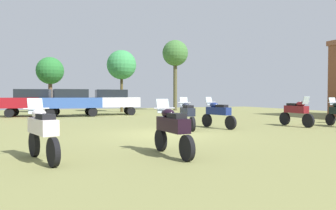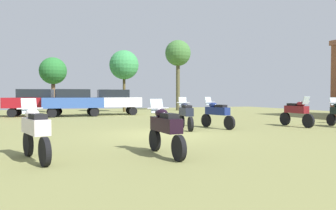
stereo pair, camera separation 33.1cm
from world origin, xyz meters
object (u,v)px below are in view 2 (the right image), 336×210
Objects in this scene: motorcycle_1 at (186,114)px; tree_4 at (53,71)px; car_2 at (36,101)px; car_1 at (113,100)px; tree_2 at (124,65)px; motorcycle_7 at (165,128)px; tree_6 at (178,54)px; motorcycle_5 at (35,130)px; car_4 at (73,101)px; motorcycle_6 at (297,112)px; motorcycle_10 at (217,113)px.

motorcycle_1 is 18.27m from tree_4.
car_1 is at bearing -83.60° from car_2.
tree_4 reaches higher than car_1.
tree_2 is at bearing -52.97° from car_2.
motorcycle_7 is 25.67m from tree_6.
car_1 is 0.97× the size of car_2.
motorcycle_5 is 0.49× the size of car_4.
car_2 reaches higher than motorcycle_6.
motorcycle_1 is 12.07m from car_4.
car_2 is (-0.44, 17.58, 0.44)m from motorcycle_5.
motorcycle_5 is 0.94× the size of motorcycle_10.
car_1 is 3.24m from car_4.
tree_6 is at bearing 1.26° from tree_4.
car_1 is at bearing 80.09° from motorcycle_7.
tree_6 reaches higher than motorcycle_7.
tree_4 reaches higher than car_4.
tree_2 is (-4.80, 17.01, 3.63)m from motorcycle_6.
motorcycle_5 is at bearing 18.68° from motorcycle_6.
motorcycle_6 is 4.17m from motorcycle_10.
car_1 is at bearing -113.79° from tree_2.
motorcycle_10 is at bearing -154.63° from car_4.
motorcycle_1 is at bearing 58.36° from motorcycle_7.
tree_6 is at bearing -95.57° from motorcycle_6.
motorcycle_5 is 3.16m from motorcycle_7.
motorcycle_1 is 0.44× the size of tree_4.
motorcycle_5 is 18.07m from car_1.
motorcycle_1 is 16.79m from tree_2.
motorcycle_1 is 5.77m from motorcycle_6.
motorcycle_6 is 21.21m from tree_4.
motorcycle_5 is 16.65m from car_4.
motorcycle_5 is at bearing 168.47° from motorcycle_7.
car_1 is 0.61× the size of tree_6.
motorcycle_1 is 0.98× the size of motorcycle_6.
motorcycle_6 is 17.98m from car_2.
motorcycle_6 is 0.99× the size of motorcycle_10.
motorcycle_10 is at bearing 47.38° from motorcycle_7.
motorcycle_6 is 0.50× the size of car_1.
motorcycle_7 is 0.48× the size of car_2.
car_1 is 5.70m from car_2.
tree_4 is (-6.92, 17.18, 2.96)m from motorcycle_10.
car_2 is 2.76m from car_4.
tree_2 is (5.03, 5.02, 3.20)m from car_4.
car_4 is (2.10, 16.52, 0.44)m from motorcycle_5.
motorcycle_7 is at bearing -159.44° from car_2.
motorcycle_7 is 22.66m from tree_2.
motorcycle_6 is 18.85m from tree_6.
motorcycle_6 reaches higher than motorcycle_1.
motorcycle_7 is at bearing 27.44° from motorcycle_6.
tree_2 reaches higher than motorcycle_1.
motorcycle_10 is 0.45× the size of tree_4.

